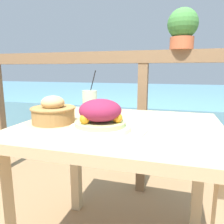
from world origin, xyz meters
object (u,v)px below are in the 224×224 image
Objects in this scene: bread_basket at (53,112)px; potted_plant at (183,28)px; salad_plate at (100,117)px; drink_glass at (90,103)px.

potted_plant is (0.57, 0.77, 0.48)m from bread_basket.
drink_glass reaches higher than salad_plate.
bread_basket is (-0.11, -0.19, -0.02)m from drink_glass.
salad_plate is 0.91× the size of potted_plant.
bread_basket is at bearing -119.38° from drink_glass.
salad_plate is at bearing -59.45° from drink_glass.
bread_basket is at bearing -126.80° from potted_plant.
drink_glass is at bearing -129.00° from potted_plant.
salad_plate is at bearing -110.91° from potted_plant.
potted_plant reaches higher than drink_glass.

